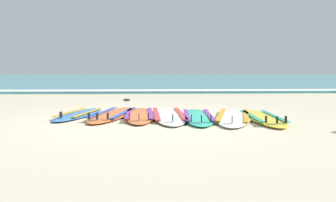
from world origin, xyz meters
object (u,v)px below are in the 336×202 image
surfboard_3 (168,115)px  surfboard_6 (262,118)px  surfboard_4 (198,116)px  surfboard_5 (233,117)px  surfboard_0 (80,114)px  surfboard_2 (140,115)px  surfboard_1 (114,114)px

surfboard_3 → surfboard_6: (1.72, -0.40, 0.00)m
surfboard_3 → surfboard_4: bearing=-20.6°
surfboard_4 → surfboard_5: (0.67, -0.04, -0.00)m
surfboard_4 → surfboard_0: bearing=168.9°
surfboard_0 → surfboard_3: (1.76, -0.25, -0.00)m
surfboard_2 → surfboard_3: size_ratio=0.92×
surfboard_6 → surfboard_2: bearing=168.1°
surfboard_2 → surfboard_3: same height
surfboard_6 → surfboard_1: bearing=168.1°
surfboard_2 → surfboard_5: bearing=-10.2°
surfboard_3 → surfboard_6: same height
surfboard_4 → surfboard_3: bearing=159.4°
surfboard_1 → surfboard_6: same height
surfboard_1 → surfboard_4: size_ratio=1.07×
surfboard_2 → surfboard_4: (1.11, -0.28, 0.00)m
surfboard_4 → surfboard_5: bearing=-3.3°
surfboard_0 → surfboard_1: 0.68m
surfboard_2 → surfboard_3: bearing=-7.9°
surfboard_1 → surfboard_2: same height
surfboard_0 → surfboard_6: size_ratio=0.91×
surfboard_3 → surfboard_6: 1.77m
surfboard_2 → surfboard_5: size_ratio=0.91×
surfboard_2 → surfboard_0: bearing=171.9°
surfboard_2 → surfboard_5: same height
surfboard_5 → surfboard_6: bearing=-17.9°
surfboard_1 → surfboard_3: same height
surfboard_0 → surfboard_6: same height
surfboard_6 → surfboard_3: bearing=166.8°
surfboard_1 → surfboard_3: size_ratio=0.97×
surfboard_4 → surfboard_5: same height
surfboard_1 → surfboard_4: 1.67m
surfboard_5 → surfboard_6: 0.52m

